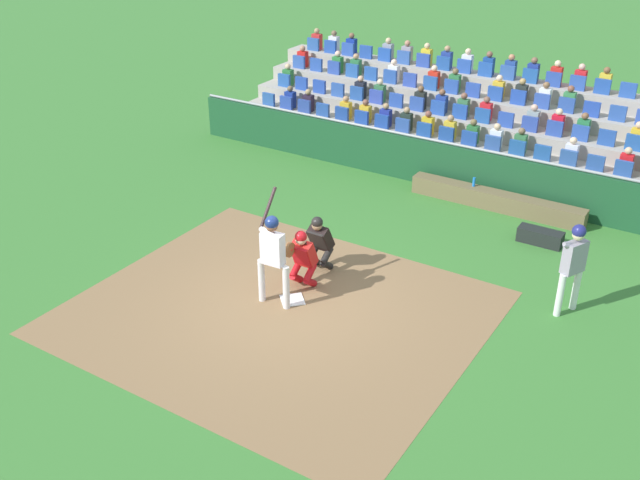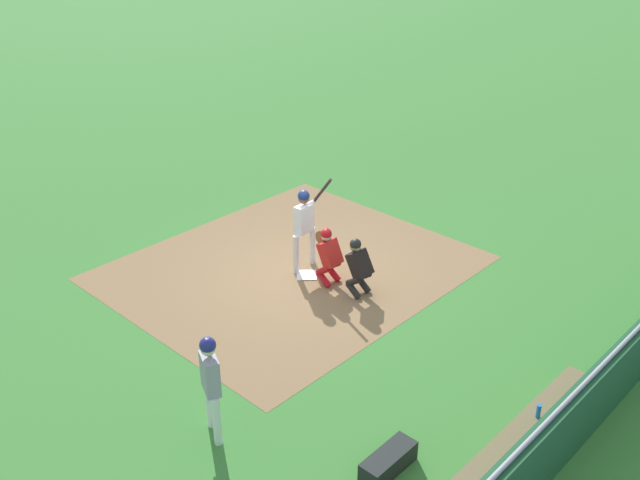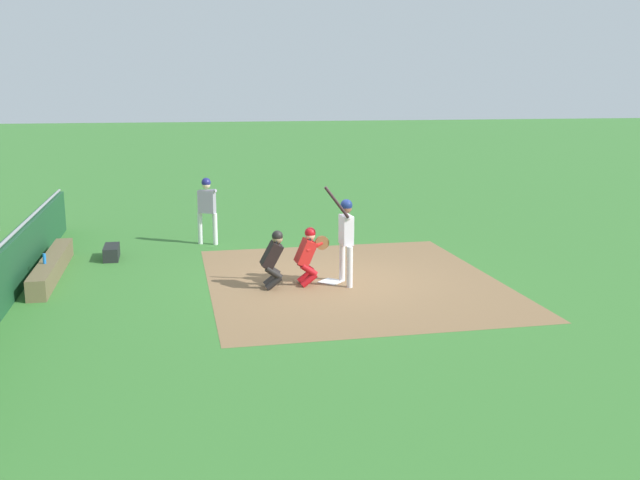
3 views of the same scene
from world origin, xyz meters
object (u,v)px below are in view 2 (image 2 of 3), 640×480
at_px(catcher_crouching, 328,253).
at_px(on_deck_batter, 210,377).
at_px(water_bottle_on_bench, 539,411).
at_px(equipment_duffel_bag, 388,462).
at_px(batter_at_plate, 305,220).
at_px(home_plate_marker, 307,275).
at_px(dugout_bench, 513,447).
at_px(home_plate_umpire, 358,265).

height_order(catcher_crouching, on_deck_batter, on_deck_batter).
relative_size(water_bottle_on_bench, equipment_duffel_bag, 0.23).
height_order(catcher_crouching, equipment_duffel_bag, catcher_crouching).
bearing_deg(batter_at_plate, home_plate_marker, -130.05).
bearing_deg(dugout_bench, catcher_crouching, 70.78).
bearing_deg(on_deck_batter, home_plate_marker, 28.08).
xyz_separation_m(catcher_crouching, equipment_duffel_bag, (-3.42, -4.37, -0.55)).
xyz_separation_m(home_plate_umpire, water_bottle_on_bench, (-1.41, -4.85, -0.14)).
height_order(batter_at_plate, dugout_bench, batter_at_plate).
bearing_deg(catcher_crouching, water_bottle_on_bench, -103.31).
distance_m(equipment_duffel_bag, on_deck_batter, 2.93).
bearing_deg(home_plate_umpire, home_plate_marker, 98.75).
bearing_deg(water_bottle_on_bench, home_plate_marker, 78.87).
relative_size(catcher_crouching, home_plate_umpire, 1.02).
distance_m(dugout_bench, on_deck_batter, 4.67).
height_order(batter_at_plate, equipment_duffel_bag, batter_at_plate).
bearing_deg(dugout_bench, batter_at_plate, 72.13).
xyz_separation_m(batter_at_plate, equipment_duffel_bag, (-3.54, -5.18, -1.01)).
xyz_separation_m(batter_at_plate, on_deck_batter, (-4.80, -2.71, -0.05)).
distance_m(home_plate_umpire, equipment_duffel_bag, 5.05).
distance_m(home_plate_umpire, water_bottle_on_bench, 5.05).
bearing_deg(on_deck_batter, catcher_crouching, 22.13).
bearing_deg(water_bottle_on_bench, equipment_duffel_bag, 149.32).
xyz_separation_m(batter_at_plate, home_plate_umpire, (-0.03, -1.58, -0.49)).
height_order(home_plate_marker, home_plate_umpire, home_plate_umpire).
distance_m(dugout_bench, water_bottle_on_bench, 0.70).
xyz_separation_m(dugout_bench, water_bottle_on_bench, (0.61, -0.04, 0.33)).
xyz_separation_m(catcher_crouching, dugout_bench, (-1.94, -5.57, -0.50)).
distance_m(home_plate_marker, catcher_crouching, 0.89).
relative_size(home_plate_marker, home_plate_umpire, 0.35).
bearing_deg(on_deck_batter, water_bottle_on_bench, -47.86).
distance_m(catcher_crouching, water_bottle_on_bench, 5.77).
relative_size(batter_at_plate, on_deck_batter, 1.21).
bearing_deg(equipment_duffel_bag, home_plate_umpire, 45.42).
relative_size(home_plate_umpire, dugout_bench, 0.29).
bearing_deg(batter_at_plate, home_plate_umpire, -91.23).
xyz_separation_m(catcher_crouching, water_bottle_on_bench, (-1.33, -5.61, -0.17)).
distance_m(home_plate_marker, home_plate_umpire, 1.48).
xyz_separation_m(home_plate_marker, equipment_duffel_bag, (-3.30, -4.90, 0.15)).
xyz_separation_m(dugout_bench, equipment_duffel_bag, (-1.48, 1.20, -0.05)).
relative_size(batter_at_plate, equipment_duffel_bag, 2.26).
bearing_deg(equipment_duffel_bag, home_plate_marker, 55.63).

